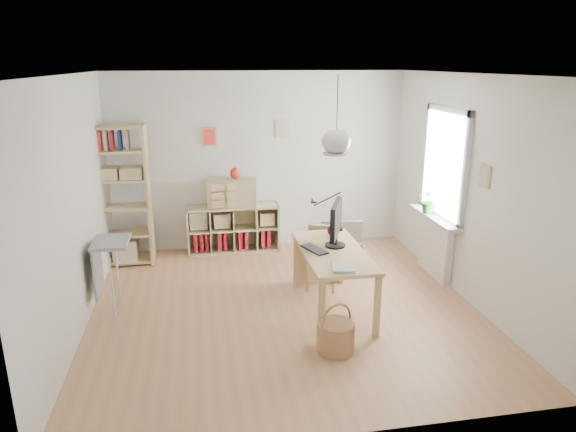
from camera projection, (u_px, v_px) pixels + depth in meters
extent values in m
plane|color=tan|center=(284.00, 307.00, 6.15)|extent=(4.50, 4.50, 0.00)
plane|color=white|center=(260.00, 162.00, 7.88)|extent=(4.50, 0.00, 4.50)
plane|color=white|center=(336.00, 278.00, 3.64)|extent=(4.50, 0.00, 4.50)
plane|color=white|center=(73.00, 208.00, 5.39)|extent=(0.00, 4.50, 4.50)
plane|color=white|center=(469.00, 190.00, 6.14)|extent=(0.00, 4.50, 4.50)
plane|color=silver|center=(284.00, 74.00, 5.37)|extent=(4.50, 4.50, 0.00)
cylinder|color=black|center=(337.00, 108.00, 5.42)|extent=(0.01, 0.01, 0.68)
ellipsoid|color=white|center=(336.00, 141.00, 5.52)|extent=(0.32, 0.32, 0.27)
cube|color=white|center=(446.00, 164.00, 6.64)|extent=(0.03, 1.00, 1.30)
cube|color=silver|center=(465.00, 173.00, 6.13)|extent=(0.06, 0.08, 1.46)
cube|color=silver|center=(426.00, 157.00, 7.15)|extent=(0.06, 0.08, 1.46)
cube|color=silver|center=(449.00, 110.00, 6.44)|extent=(0.06, 1.16, 0.08)
cube|color=silver|center=(440.00, 215.00, 6.84)|extent=(0.06, 1.16, 0.08)
cube|color=white|center=(435.00, 248.00, 6.97)|extent=(0.10, 0.80, 0.80)
cube|color=silver|center=(435.00, 218.00, 6.83)|extent=(0.22, 1.20, 0.06)
cube|color=#D6B77B|center=(333.00, 252.00, 5.89)|extent=(0.70, 1.50, 0.04)
cube|color=#D6B77B|center=(322.00, 311.00, 5.29)|extent=(0.06, 0.06, 0.71)
cube|color=#D6B77B|center=(296.00, 261.00, 6.61)|extent=(0.06, 0.06, 0.71)
cube|color=#D6B77B|center=(377.00, 307.00, 5.39)|extent=(0.06, 0.06, 0.71)
cube|color=#D6B77B|center=(341.00, 258.00, 6.71)|extent=(0.06, 0.06, 0.71)
cube|color=tan|center=(234.00, 249.00, 8.00)|extent=(1.40, 0.38, 0.03)
cube|color=tan|center=(233.00, 207.00, 7.80)|extent=(1.40, 0.38, 0.03)
cube|color=tan|center=(188.00, 231.00, 7.78)|extent=(0.03, 0.38, 0.72)
cube|color=tan|center=(277.00, 226.00, 8.01)|extent=(0.03, 0.38, 0.72)
cube|color=tan|center=(232.00, 225.00, 8.07)|extent=(1.40, 0.02, 0.72)
cube|color=maroon|center=(196.00, 241.00, 7.87)|extent=(0.06, 0.26, 0.30)
cube|color=maroon|center=(202.00, 240.00, 7.88)|extent=(0.05, 0.26, 0.30)
cube|color=maroon|center=(207.00, 240.00, 7.90)|extent=(0.05, 0.26, 0.30)
cube|color=maroon|center=(219.00, 239.00, 7.93)|extent=(0.05, 0.26, 0.30)
cube|color=maroon|center=(225.00, 239.00, 7.94)|extent=(0.05, 0.26, 0.30)
cube|color=maroon|center=(240.00, 238.00, 7.98)|extent=(0.06, 0.26, 0.30)
cube|color=maroon|center=(246.00, 238.00, 8.00)|extent=(0.06, 0.26, 0.30)
cube|color=maroon|center=(262.00, 237.00, 8.04)|extent=(0.06, 0.26, 0.30)
cube|color=maroon|center=(268.00, 237.00, 8.06)|extent=(0.05, 0.26, 0.30)
cube|color=#D6B77B|center=(93.00, 198.00, 7.16)|extent=(0.04, 0.38, 2.00)
cube|color=#D6B77B|center=(149.00, 196.00, 7.29)|extent=(0.04, 0.38, 2.00)
cube|color=#D6B77B|center=(127.00, 260.00, 7.50)|extent=(0.76, 0.38, 0.03)
cube|color=#D6B77B|center=(124.00, 234.00, 7.38)|extent=(0.76, 0.38, 0.03)
cube|color=#D6B77B|center=(122.00, 207.00, 7.27)|extent=(0.76, 0.38, 0.03)
cube|color=#D6B77B|center=(119.00, 179.00, 7.15)|extent=(0.76, 0.38, 0.03)
cube|color=#D6B77B|center=(116.00, 151.00, 7.04)|extent=(0.76, 0.38, 0.03)
cube|color=#D6B77B|center=(114.00, 127.00, 6.94)|extent=(0.76, 0.38, 0.03)
cube|color=navy|center=(94.00, 141.00, 6.95)|extent=(0.04, 0.18, 0.26)
cube|color=maroon|center=(100.00, 141.00, 6.96)|extent=(0.04, 0.18, 0.26)
cube|color=beige|center=(106.00, 141.00, 6.97)|extent=(0.04, 0.18, 0.26)
cube|color=maroon|center=(112.00, 140.00, 6.99)|extent=(0.04, 0.18, 0.26)
cube|color=navy|center=(120.00, 140.00, 7.00)|extent=(0.04, 0.18, 0.26)
cube|color=beige|center=(128.00, 140.00, 7.02)|extent=(0.04, 0.18, 0.26)
cube|color=gray|center=(111.00, 242.00, 5.92)|extent=(0.40, 0.55, 0.04)
cylinder|color=white|center=(112.00, 283.00, 5.83)|extent=(0.03, 0.03, 0.82)
cylinder|color=white|center=(117.00, 268.00, 6.24)|extent=(0.03, 0.03, 0.82)
cube|color=gray|center=(98.00, 270.00, 5.98)|extent=(0.02, 0.50, 0.62)
cube|color=gray|center=(322.00, 257.00, 6.59)|extent=(0.49, 0.49, 0.06)
cube|color=#D6B77B|center=(307.00, 277.00, 6.52)|extent=(0.04, 0.04, 0.39)
cube|color=#D6B77B|center=(310.00, 268.00, 6.83)|extent=(0.04, 0.04, 0.39)
cube|color=#D6B77B|center=(333.00, 279.00, 6.47)|extent=(0.04, 0.04, 0.39)
cube|color=#D6B77B|center=(335.00, 269.00, 6.78)|extent=(0.04, 0.04, 0.39)
cube|color=#D6B77B|center=(323.00, 238.00, 6.69)|extent=(0.38, 0.16, 0.35)
cylinder|color=#946743|center=(336.00, 337.00, 5.18)|extent=(0.38, 0.38, 0.31)
torus|color=#946743|center=(336.00, 321.00, 5.13)|extent=(0.37, 0.17, 0.39)
cube|color=#B5B5B0|center=(343.00, 270.00, 7.21)|extent=(0.67, 0.52, 0.02)
cube|color=#B5B5B0|center=(322.00, 261.00, 7.17)|extent=(0.09, 0.42, 0.32)
cube|color=#B5B5B0|center=(364.00, 260.00, 7.17)|extent=(0.09, 0.42, 0.32)
cube|color=#B5B5B0|center=(345.00, 266.00, 6.98)|extent=(0.61, 0.12, 0.32)
cube|color=#B5B5B0|center=(342.00, 255.00, 7.36)|extent=(0.61, 0.12, 0.32)
cube|color=#B5B5B0|center=(341.00, 232.00, 7.45)|extent=(0.64, 0.30, 0.40)
sphere|color=#F4FD1C|center=(333.00, 257.00, 7.09)|extent=(0.14, 0.14, 0.14)
sphere|color=#16429C|center=(351.00, 254.00, 7.20)|extent=(0.14, 0.14, 0.14)
sphere|color=#CB6619|center=(342.00, 256.00, 7.13)|extent=(0.14, 0.14, 0.14)
sphere|color=#3F8731|center=(356.00, 258.00, 7.07)|extent=(0.14, 0.14, 0.14)
cylinder|color=black|center=(335.00, 245.00, 6.01)|extent=(0.24, 0.24, 0.02)
cylinder|color=black|center=(335.00, 240.00, 5.99)|extent=(0.05, 0.05, 0.11)
cube|color=black|center=(336.00, 219.00, 5.92)|extent=(0.28, 0.58, 0.40)
cube|color=black|center=(314.00, 249.00, 5.89)|extent=(0.28, 0.41, 0.02)
cylinder|color=black|center=(340.00, 229.00, 6.56)|extent=(0.06, 0.06, 0.04)
cylinder|color=black|center=(341.00, 213.00, 6.50)|extent=(0.02, 0.02, 0.42)
cone|color=black|center=(315.00, 202.00, 6.29)|extent=(0.11, 0.07, 0.10)
sphere|color=#440916|center=(333.00, 230.00, 6.33)|extent=(0.15, 0.15, 0.15)
cube|color=silver|center=(343.00, 267.00, 5.36)|extent=(0.28, 0.32, 0.03)
cube|color=tan|center=(233.00, 193.00, 7.73)|extent=(0.77, 0.44, 0.42)
ellipsoid|color=maroon|center=(235.00, 173.00, 7.66)|extent=(0.15, 0.15, 0.18)
imported|color=#286626|center=(430.00, 200.00, 6.89)|extent=(0.39, 0.36, 0.35)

